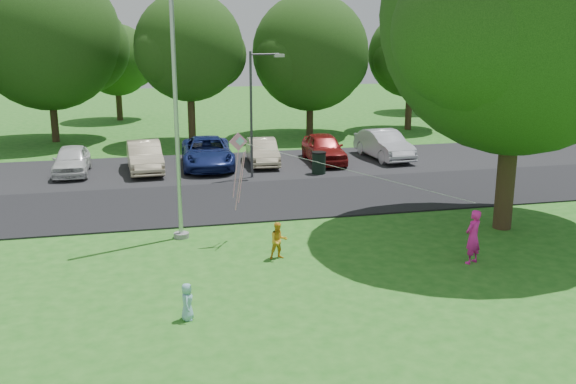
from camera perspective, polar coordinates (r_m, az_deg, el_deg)
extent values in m
plane|color=#256A1C|center=(17.36, 3.45, -8.32)|extent=(120.00, 120.00, 0.00)
cube|color=black|center=(25.65, -2.27, -0.68)|extent=(60.00, 6.00, 0.06)
cube|color=black|center=(31.88, -4.50, 2.29)|extent=(42.00, 7.00, 0.06)
cylinder|color=#B7BABF|center=(20.43, -10.04, 9.42)|extent=(0.14, 0.14, 10.00)
cylinder|color=gray|center=(21.41, -9.46, -3.81)|extent=(0.50, 0.50, 0.16)
cylinder|color=#3F3F44|center=(28.88, -3.29, 6.73)|extent=(0.11, 0.11, 5.71)
cylinder|color=#3F3F44|center=(28.84, -2.07, 12.14)|extent=(1.33, 0.22, 0.08)
cube|color=silver|center=(29.04, -0.78, 12.03)|extent=(0.45, 0.25, 0.13)
cylinder|color=black|center=(30.02, 2.75, 2.51)|extent=(0.64, 0.64, 1.03)
cylinder|color=black|center=(29.92, 2.76, 3.53)|extent=(0.69, 0.69, 0.06)
cylinder|color=#332316|center=(22.85, 18.84, 1.70)|extent=(0.62, 0.62, 3.96)
sphere|color=#17360E|center=(22.36, 19.93, 14.57)|extent=(8.93, 8.93, 8.93)
sphere|color=#17360E|center=(24.22, 22.72, 12.65)|extent=(5.80, 5.80, 5.80)
sphere|color=#17360E|center=(20.48, 17.22, 13.62)|extent=(5.36, 5.36, 5.36)
sphere|color=#17360E|center=(20.33, 15.75, 13.49)|extent=(4.64, 4.64, 4.64)
cylinder|color=#332316|center=(41.18, -20.09, 6.42)|extent=(0.44, 0.44, 3.19)
sphere|color=#17360E|center=(40.87, -20.66, 12.77)|extent=(8.50, 8.50, 8.50)
sphere|color=#17360E|center=(41.54, -17.76, 12.13)|extent=(5.53, 5.53, 5.53)
sphere|color=#17360E|center=(40.07, -23.25, 11.91)|extent=(5.10, 5.10, 5.10)
cylinder|color=#332316|center=(38.68, -8.57, 6.84)|extent=(0.44, 0.44, 3.43)
sphere|color=#17360E|center=(38.37, -8.80, 12.63)|extent=(6.27, 6.27, 6.27)
sphere|color=#17360E|center=(39.15, -6.74, 12.04)|extent=(4.07, 4.07, 4.07)
sphere|color=#17360E|center=(37.52, -10.63, 12.04)|extent=(3.76, 3.76, 3.76)
cylinder|color=#332316|center=(41.26, 1.95, 6.92)|extent=(0.44, 0.44, 2.66)
sphere|color=#17360E|center=(40.94, 2.00, 12.30)|extent=(7.27, 7.27, 7.27)
sphere|color=#17360E|center=(42.11, 3.92, 11.59)|extent=(4.72, 4.72, 4.72)
sphere|color=#17360E|center=(39.72, 0.27, 11.72)|extent=(4.36, 4.36, 4.36)
cylinder|color=#332316|center=(44.27, 10.68, 7.43)|extent=(0.44, 0.44, 3.02)
sphere|color=#17360E|center=(44.00, 10.89, 11.94)|extent=(5.67, 5.67, 5.67)
sphere|color=#17360E|center=(45.06, 12.09, 11.39)|extent=(3.68, 3.68, 3.68)
sphere|color=#17360E|center=(42.91, 9.85, 11.55)|extent=(3.40, 3.40, 3.40)
cylinder|color=#332316|center=(46.29, 22.14, 7.17)|extent=(0.44, 0.44, 3.42)
sphere|color=#17360E|center=(46.02, 22.71, 13.07)|extent=(8.77, 8.77, 8.77)
sphere|color=#17360E|center=(47.90, 23.98, 12.17)|extent=(5.70, 5.70, 5.70)
sphere|color=#17360E|center=(44.13, 21.60, 12.59)|extent=(5.26, 5.26, 5.26)
cylinder|color=#332316|center=(49.64, -14.79, 7.69)|extent=(0.44, 0.44, 2.60)
sphere|color=#17360E|center=(49.40, -15.02, 11.28)|extent=(5.20, 5.20, 5.20)
sphere|color=#17360E|center=(49.92, -13.61, 10.95)|extent=(3.38, 3.38, 3.38)
sphere|color=#17360E|center=(48.80, -16.26, 10.86)|extent=(3.12, 3.12, 3.12)
cylinder|color=#332316|center=(54.10, 11.78, 8.38)|extent=(0.44, 0.44, 2.60)
sphere|color=#17360E|center=(53.87, 11.95, 11.68)|extent=(5.20, 5.20, 5.20)
sphere|color=#17360E|center=(54.86, 12.83, 11.27)|extent=(3.38, 3.38, 3.38)
sphere|color=#17360E|center=(52.86, 11.20, 11.38)|extent=(3.12, 3.12, 3.12)
imported|color=silver|center=(31.50, -18.68, 2.70)|extent=(1.59, 3.90, 1.33)
imported|color=#C6B793|center=(31.15, -12.63, 3.09)|extent=(1.75, 4.40, 1.43)
imported|color=navy|center=(31.60, -7.19, 3.51)|extent=(2.69, 5.34, 1.45)
imported|color=#C6B793|center=(32.08, -2.28, 3.61)|extent=(1.60, 3.93, 1.27)
imported|color=maroon|center=(32.57, 3.20, 3.92)|extent=(1.93, 4.34, 1.45)
imported|color=silver|center=(33.79, 8.54, 4.18)|extent=(1.91, 4.58, 1.47)
imported|color=#F220A1|center=(19.41, 16.12, -3.84)|extent=(0.70, 0.61, 1.62)
imported|color=gold|center=(19.09, -0.85, -4.35)|extent=(0.59, 0.48, 1.13)
imported|color=#82BDC8|center=(15.46, -8.95, -9.61)|extent=(0.36, 0.49, 0.91)
cube|color=pink|center=(20.08, -4.44, 4.48)|extent=(0.58, 0.06, 0.58)
cube|color=#8CC6E5|center=(20.05, -4.29, 4.53)|extent=(0.28, 0.04, 0.28)
cylinder|color=white|center=(19.26, 5.71, 1.87)|extent=(6.29, 3.56, 1.43)
cylinder|color=pink|center=(20.27, -4.67, 1.59)|extent=(0.19, 0.25, 1.55)
cylinder|color=pink|center=(20.37, -4.13, 1.31)|extent=(0.22, 0.41, 1.77)
cylinder|color=pink|center=(20.26, -4.34, 0.88)|extent=(0.24, 0.60, 1.98)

